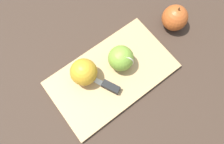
{
  "coord_description": "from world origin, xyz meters",
  "views": [
    {
      "loc": [
        0.17,
        0.18,
        0.7
      ],
      "look_at": [
        0.0,
        0.0,
        0.03
      ],
      "focal_mm": 35.0,
      "sensor_mm": 36.0,
      "label": 1
    }
  ],
  "objects_px": {
    "knife": "(108,86)",
    "apple_whole": "(175,18)",
    "apple_half_right": "(84,72)",
    "apple_half_left": "(121,58)"
  },
  "relations": [
    {
      "from": "apple_half_left",
      "to": "apple_whole",
      "type": "xyz_separation_m",
      "value": [
        -0.25,
        0.02,
        -0.01
      ]
    },
    {
      "from": "apple_half_left",
      "to": "apple_half_right",
      "type": "height_order",
      "value": "apple_half_right"
    },
    {
      "from": "apple_half_left",
      "to": "knife",
      "type": "xyz_separation_m",
      "value": [
        0.09,
        0.03,
        -0.03
      ]
    },
    {
      "from": "apple_half_right",
      "to": "knife",
      "type": "height_order",
      "value": "apple_half_right"
    },
    {
      "from": "apple_half_left",
      "to": "apple_half_right",
      "type": "distance_m",
      "value": 0.13
    },
    {
      "from": "apple_half_right",
      "to": "knife",
      "type": "relative_size",
      "value": 0.6
    },
    {
      "from": "knife",
      "to": "apple_whole",
      "type": "bearing_deg",
      "value": -105.97
    },
    {
      "from": "apple_half_left",
      "to": "apple_whole",
      "type": "bearing_deg",
      "value": 136.77
    },
    {
      "from": "apple_whole",
      "to": "knife",
      "type": "bearing_deg",
      "value": 2.45
    },
    {
      "from": "knife",
      "to": "apple_half_left",
      "type": "bearing_deg",
      "value": -88.12
    }
  ]
}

